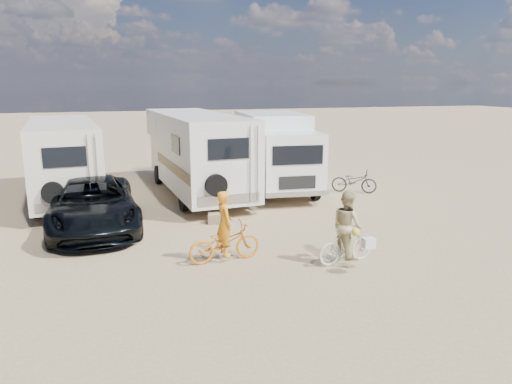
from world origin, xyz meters
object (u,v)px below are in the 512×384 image
object	(u,v)px
box_truck	(276,153)
rider_man	(224,230)
dark_suv	(93,204)
bike_parked	(354,181)
crate	(214,219)
cooler	(115,217)
rider_woman	(347,231)
bike_man	(225,243)
rv_main	(196,154)
bike_woman	(346,245)
rv_left	(64,161)

from	to	relation	value
box_truck	rider_man	xyz separation A→B (m)	(-4.01, -7.38, -0.79)
dark_suv	bike_parked	xyz separation A→B (m)	(10.30, 2.15, -0.30)
dark_suv	crate	distance (m)	3.83
rider_man	box_truck	bearing A→B (deg)	-34.03
dark_suv	cooler	size ratio (longest dim) A/B	10.44
rider_man	rider_woman	xyz separation A→B (m)	(2.90, -1.06, 0.01)
box_truck	cooler	distance (m)	7.44
dark_suv	rider_woman	xyz separation A→B (m)	(6.17, -5.05, 0.05)
box_truck	crate	xyz separation A→B (m)	(-3.54, -3.95, -1.46)
box_truck	bike_man	size ratio (longest dim) A/B	3.26
cooler	rider_woman	bearing A→B (deg)	-29.87
rv_main	dark_suv	distance (m)	5.66
bike_woman	rv_left	bearing A→B (deg)	28.72
rv_left	box_truck	world-z (taller)	box_truck
bike_man	bike_woman	xyz separation A→B (m)	(2.90, -1.06, -0.01)
rider_man	crate	size ratio (longest dim) A/B	4.14
rv_left	bike_man	xyz separation A→B (m)	(4.37, -8.35, -1.03)
rider_woman	bike_man	bearing A→B (deg)	61.00
dark_suv	rider_woman	distance (m)	7.97
rv_main	bike_parked	world-z (taller)	rv_main
rider_man	crate	xyz separation A→B (m)	(0.47, 3.43, -0.67)
rv_left	bike_woman	xyz separation A→B (m)	(7.27, -9.41, -1.04)
bike_woman	cooler	distance (m)	7.74
rider_man	bike_parked	size ratio (longest dim) A/B	0.89
bike_woman	rider_man	size ratio (longest dim) A/B	0.97
cooler	rv_main	bearing A→B (deg)	61.15
rv_main	cooler	size ratio (longest dim) A/B	15.82
dark_suv	rider_man	bearing A→B (deg)	-52.92
rv_main	dark_suv	xyz separation A→B (m)	(-3.99, -3.92, -0.85)
rv_left	bike_man	world-z (taller)	rv_left
rv_left	bike_man	distance (m)	9.48
rider_woman	cooler	xyz separation A→B (m)	(-5.53, 5.40, -0.63)
bike_parked	cooler	world-z (taller)	bike_parked
bike_woman	crate	size ratio (longest dim) A/B	4.02
rv_left	cooler	bearing A→B (deg)	-71.93
rider_woman	crate	world-z (taller)	rider_woman
dark_suv	bike_woman	world-z (taller)	dark_suv
rv_left	dark_suv	bearing A→B (deg)	-81.17
rv_main	bike_parked	size ratio (longest dim) A/B	4.63
bike_man	bike_woman	bearing A→B (deg)	-115.48
rv_main	crate	bearing A→B (deg)	-97.27
bike_parked	rider_woman	bearing A→B (deg)	-176.43
box_truck	crate	world-z (taller)	box_truck
rv_main	crate	world-z (taller)	rv_main
rv_left	bike_man	bearing A→B (deg)	-67.79
rider_man	rider_woman	world-z (taller)	rider_woman
rv_left	box_truck	distance (m)	8.44
rv_left	rider_man	distance (m)	9.45
dark_suv	cooler	bearing A→B (deg)	27.01
box_truck	rider_man	distance (m)	8.43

